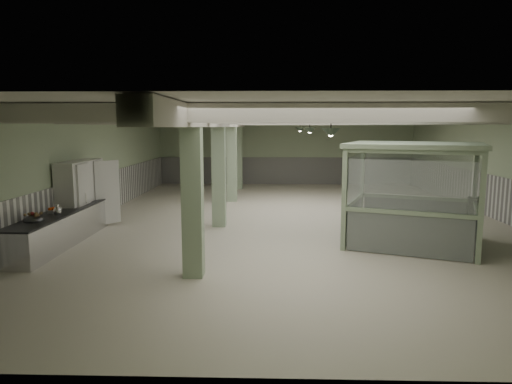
{
  "coord_description": "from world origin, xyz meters",
  "views": [
    {
      "loc": [
        -0.88,
        -15.43,
        3.19
      ],
      "look_at": [
        -1.27,
        -2.28,
        1.3
      ],
      "focal_mm": 32.0,
      "sensor_mm": 36.0,
      "label": 1
    }
  ],
  "objects_px": {
    "prep_counter": "(61,228)",
    "walkin_cooler": "(82,197)",
    "guard_booth": "(414,177)",
    "filing_cabinet": "(474,219)"
  },
  "relations": [
    {
      "from": "prep_counter",
      "to": "walkin_cooler",
      "type": "distance_m",
      "value": 1.78
    },
    {
      "from": "prep_counter",
      "to": "walkin_cooler",
      "type": "xyz_separation_m",
      "value": [
        -0.08,
        1.67,
        0.61
      ]
    },
    {
      "from": "walkin_cooler",
      "to": "guard_booth",
      "type": "height_order",
      "value": "guard_booth"
    },
    {
      "from": "prep_counter",
      "to": "filing_cabinet",
      "type": "bearing_deg",
      "value": 4.46
    },
    {
      "from": "filing_cabinet",
      "to": "guard_booth",
      "type": "bearing_deg",
      "value": -144.76
    },
    {
      "from": "prep_counter",
      "to": "filing_cabinet",
      "type": "height_order",
      "value": "filing_cabinet"
    },
    {
      "from": "walkin_cooler",
      "to": "filing_cabinet",
      "type": "height_order",
      "value": "walkin_cooler"
    },
    {
      "from": "prep_counter",
      "to": "guard_booth",
      "type": "bearing_deg",
      "value": 1.94
    },
    {
      "from": "prep_counter",
      "to": "walkin_cooler",
      "type": "relative_size",
      "value": 2.09
    },
    {
      "from": "walkin_cooler",
      "to": "filing_cabinet",
      "type": "bearing_deg",
      "value": -3.85
    }
  ]
}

